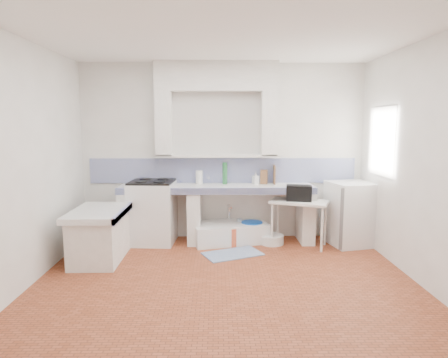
{
  "coord_description": "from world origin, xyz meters",
  "views": [
    {
      "loc": [
        -0.1,
        -4.37,
        1.85
      ],
      "look_at": [
        0.0,
        1.0,
        1.1
      ],
      "focal_mm": 31.72,
      "sensor_mm": 36.0,
      "label": 1
    }
  ],
  "objects_px": {
    "side_table": "(299,223)",
    "fridge": "(351,213)",
    "sink": "(229,233)",
    "stove": "(153,213)"
  },
  "relations": [
    {
      "from": "side_table",
      "to": "fridge",
      "type": "distance_m",
      "value": 0.83
    },
    {
      "from": "sink",
      "to": "fridge",
      "type": "distance_m",
      "value": 1.9
    },
    {
      "from": "side_table",
      "to": "sink",
      "type": "bearing_deg",
      "value": -169.52
    },
    {
      "from": "side_table",
      "to": "fridge",
      "type": "height_order",
      "value": "fridge"
    },
    {
      "from": "sink",
      "to": "stove",
      "type": "bearing_deg",
      "value": 166.99
    },
    {
      "from": "stove",
      "to": "fridge",
      "type": "bearing_deg",
      "value": 1.36
    },
    {
      "from": "sink",
      "to": "side_table",
      "type": "relative_size",
      "value": 1.36
    },
    {
      "from": "sink",
      "to": "side_table",
      "type": "xyz_separation_m",
      "value": [
        1.05,
        -0.23,
        0.21
      ]
    },
    {
      "from": "stove",
      "to": "sink",
      "type": "bearing_deg",
      "value": 4.66
    },
    {
      "from": "stove",
      "to": "sink",
      "type": "height_order",
      "value": "stove"
    }
  ]
}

